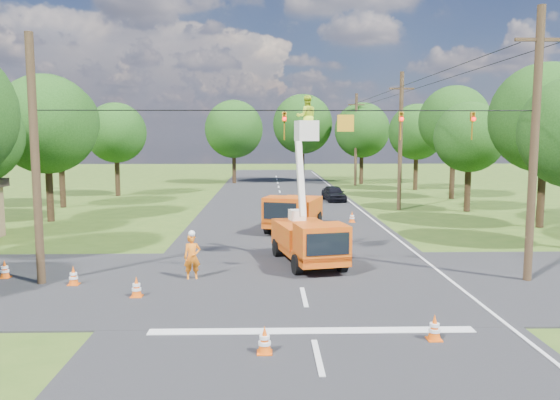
{
  "coord_description": "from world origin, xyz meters",
  "views": [
    {
      "loc": [
        -1.23,
        -17.69,
        5.38
      ],
      "look_at": [
        -0.66,
        6.09,
        2.6
      ],
      "focal_mm": 35.0,
      "sensor_mm": 36.0,
      "label": 1
    }
  ],
  "objects_px": {
    "pole_left": "(35,161)",
    "tree_far_c": "(362,130)",
    "traffic_cone_3": "(343,231)",
    "traffic_cone_0": "(265,340)",
    "tree_right_d": "(454,121)",
    "tree_far_a": "(234,129)",
    "pole_right_near": "(534,144)",
    "tree_right_e": "(417,132)",
    "ground_worker": "(192,257)",
    "traffic_cone_4": "(136,287)",
    "tree_right_b": "(545,118)",
    "tree_right_c": "(470,137)",
    "traffic_cone_6": "(5,269)",
    "pole_right_mid": "(400,140)",
    "tree_left_e": "(59,121)",
    "traffic_cone_7": "(352,217)",
    "distant_car": "(334,193)",
    "tree_far_b": "(303,124)",
    "traffic_cone_5": "(73,276)",
    "traffic_cone_1": "(434,328)",
    "traffic_cone_2": "(308,248)",
    "second_truck": "(293,211)",
    "pole_right_far": "(356,139)",
    "tree_left_d": "(46,124)",
    "bucket_truck": "(309,228)"
  },
  "relations": [
    {
      "from": "traffic_cone_7",
      "to": "tree_right_d",
      "type": "height_order",
      "value": "tree_right_d"
    },
    {
      "from": "tree_right_c",
      "to": "tree_far_b",
      "type": "relative_size",
      "value": 0.76
    },
    {
      "from": "traffic_cone_4",
      "to": "tree_right_d",
      "type": "height_order",
      "value": "tree_right_d"
    },
    {
      "from": "pole_right_near",
      "to": "tree_right_e",
      "type": "height_order",
      "value": "pole_right_near"
    },
    {
      "from": "second_truck",
      "to": "pole_right_far",
      "type": "height_order",
      "value": "pole_right_far"
    },
    {
      "from": "traffic_cone_5",
      "to": "traffic_cone_7",
      "type": "height_order",
      "value": "same"
    },
    {
      "from": "ground_worker",
      "to": "traffic_cone_7",
      "type": "xyz_separation_m",
      "value": [
        8.14,
        13.47,
        -0.51
      ]
    },
    {
      "from": "ground_worker",
      "to": "traffic_cone_4",
      "type": "bearing_deg",
      "value": -137.88
    },
    {
      "from": "traffic_cone_7",
      "to": "tree_far_c",
      "type": "bearing_deg",
      "value": 79.08
    },
    {
      "from": "distant_car",
      "to": "tree_far_c",
      "type": "bearing_deg",
      "value": 65.98
    },
    {
      "from": "traffic_cone_1",
      "to": "pole_right_mid",
      "type": "bearing_deg",
      "value": 78.4
    },
    {
      "from": "traffic_cone_4",
      "to": "tree_far_a",
      "type": "distance_m",
      "value": 45.17
    },
    {
      "from": "distant_car",
      "to": "traffic_cone_2",
      "type": "xyz_separation_m",
      "value": [
        -3.72,
        -20.92,
        -0.29
      ]
    },
    {
      "from": "second_truck",
      "to": "tree_left_e",
      "type": "bearing_deg",
      "value": 166.21
    },
    {
      "from": "traffic_cone_5",
      "to": "pole_right_near",
      "type": "height_order",
      "value": "pole_right_near"
    },
    {
      "from": "pole_left",
      "to": "tree_far_c",
      "type": "relative_size",
      "value": 0.98
    },
    {
      "from": "traffic_cone_4",
      "to": "pole_right_far",
      "type": "bearing_deg",
      "value": 71.34
    },
    {
      "from": "tree_right_e",
      "to": "traffic_cone_3",
      "type": "bearing_deg",
      "value": -112.71
    },
    {
      "from": "traffic_cone_0",
      "to": "pole_right_far",
      "type": "height_order",
      "value": "pole_right_far"
    },
    {
      "from": "traffic_cone_2",
      "to": "pole_left",
      "type": "distance_m",
      "value": 11.85
    },
    {
      "from": "pole_left",
      "to": "tree_right_d",
      "type": "xyz_separation_m",
      "value": [
        24.3,
        27.0,
        2.18
      ]
    },
    {
      "from": "traffic_cone_4",
      "to": "tree_far_c",
      "type": "xyz_separation_m",
      "value": [
        15.11,
        43.78,
        5.7
      ]
    },
    {
      "from": "distant_car",
      "to": "tree_far_b",
      "type": "xyz_separation_m",
      "value": [
        -1.35,
        19.53,
        6.16
      ]
    },
    {
      "from": "traffic_cone_5",
      "to": "pole_left",
      "type": "relative_size",
      "value": 0.08
    },
    {
      "from": "pole_left",
      "to": "tree_left_e",
      "type": "relative_size",
      "value": 0.96
    },
    {
      "from": "tree_far_a",
      "to": "traffic_cone_2",
      "type": "bearing_deg",
      "value": -81.67
    },
    {
      "from": "tree_right_d",
      "to": "tree_far_a",
      "type": "xyz_separation_m",
      "value": [
        -19.8,
        16.0,
        -0.49
      ]
    },
    {
      "from": "tree_left_e",
      "to": "tree_right_c",
      "type": "bearing_deg",
      "value": -5.71
    },
    {
      "from": "traffic_cone_7",
      "to": "tree_right_e",
      "type": "relative_size",
      "value": 0.08
    },
    {
      "from": "traffic_cone_1",
      "to": "tree_far_b",
      "type": "height_order",
      "value": "tree_far_b"
    },
    {
      "from": "traffic_cone_0",
      "to": "tree_right_c",
      "type": "relative_size",
      "value": 0.09
    },
    {
      "from": "traffic_cone_2",
      "to": "tree_right_b",
      "type": "relative_size",
      "value": 0.07
    },
    {
      "from": "pole_right_mid",
      "to": "tree_left_e",
      "type": "relative_size",
      "value": 1.06
    },
    {
      "from": "distant_car",
      "to": "tree_far_b",
      "type": "relative_size",
      "value": 0.37
    },
    {
      "from": "tree_left_d",
      "to": "traffic_cone_4",
      "type": "bearing_deg",
      "value": -60.78
    },
    {
      "from": "tree_right_b",
      "to": "tree_right_d",
      "type": "height_order",
      "value": "tree_right_d"
    },
    {
      "from": "tree_left_d",
      "to": "tree_right_e",
      "type": "height_order",
      "value": "tree_left_d"
    },
    {
      "from": "traffic_cone_4",
      "to": "tree_far_a",
      "type": "relative_size",
      "value": 0.07
    },
    {
      "from": "traffic_cone_5",
      "to": "pole_right_far",
      "type": "height_order",
      "value": "pole_right_far"
    },
    {
      "from": "tree_right_e",
      "to": "tree_right_c",
      "type": "bearing_deg",
      "value": -92.15
    },
    {
      "from": "traffic_cone_2",
      "to": "tree_right_c",
      "type": "distance_m",
      "value": 19.79
    },
    {
      "from": "traffic_cone_3",
      "to": "pole_left",
      "type": "distance_m",
      "value": 15.7
    },
    {
      "from": "bucket_truck",
      "to": "pole_left",
      "type": "xyz_separation_m",
      "value": [
        -10.01,
        -2.8,
        2.95
      ]
    },
    {
      "from": "distant_car",
      "to": "tree_left_d",
      "type": "xyz_separation_m",
      "value": [
        -19.35,
        -10.47,
        5.47
      ]
    },
    {
      "from": "traffic_cone_3",
      "to": "traffic_cone_0",
      "type": "bearing_deg",
      "value": -104.95
    },
    {
      "from": "pole_left",
      "to": "tree_left_e",
      "type": "bearing_deg",
      "value": 108.36
    },
    {
      "from": "traffic_cone_6",
      "to": "pole_left",
      "type": "relative_size",
      "value": 0.08
    },
    {
      "from": "tree_right_b",
      "to": "tree_right_c",
      "type": "bearing_deg",
      "value": 104.42
    },
    {
      "from": "traffic_cone_6",
      "to": "tree_far_c",
      "type": "relative_size",
      "value": 0.08
    },
    {
      "from": "traffic_cone_0",
      "to": "tree_right_e",
      "type": "relative_size",
      "value": 0.08
    }
  ]
}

